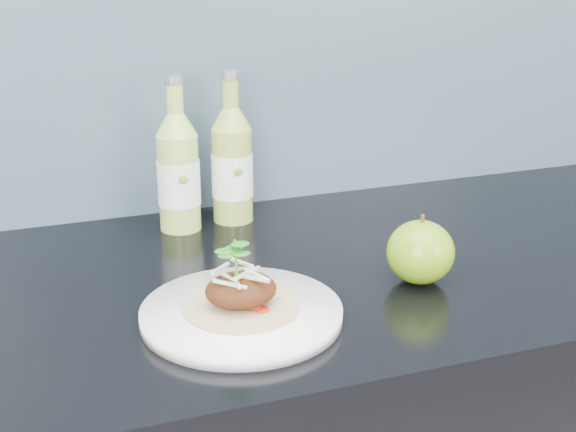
# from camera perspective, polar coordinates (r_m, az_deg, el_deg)

# --- Properties ---
(dinner_plate) EXTENTS (0.29, 0.29, 0.02)m
(dinner_plate) POSITION_cam_1_polar(r_m,az_deg,el_deg) (0.95, -3.33, -6.95)
(dinner_plate) COLOR white
(dinner_plate) RESTS_ON kitchen_counter
(pork_taco) EXTENTS (0.14, 0.14, 0.09)m
(pork_taco) POSITION_cam_1_polar(r_m,az_deg,el_deg) (0.94, -3.37, -5.00)
(pork_taco) COLOR tan
(pork_taco) RESTS_ON dinner_plate
(green_apple) EXTENTS (0.11, 0.11, 0.09)m
(green_apple) POSITION_cam_1_polar(r_m,az_deg,el_deg) (1.05, 9.40, -2.55)
(green_apple) COLOR #52800E
(green_apple) RESTS_ON kitchen_counter
(cider_bottle_left) EXTENTS (0.07, 0.07, 0.24)m
(cider_bottle_left) POSITION_cam_1_polar(r_m,az_deg,el_deg) (1.21, -7.80, 3.10)
(cider_bottle_left) COLOR #A5C752
(cider_bottle_left) RESTS_ON kitchen_counter
(cider_bottle_right) EXTENTS (0.08, 0.08, 0.24)m
(cider_bottle_right) POSITION_cam_1_polar(r_m,az_deg,el_deg) (1.24, -3.99, 3.64)
(cider_bottle_right) COLOR #96AD48
(cider_bottle_right) RESTS_ON kitchen_counter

